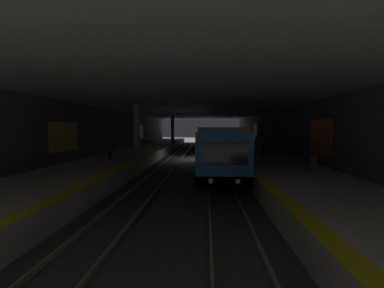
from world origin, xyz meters
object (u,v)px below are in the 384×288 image
Objects in this scene: person_boarding at (257,141)px; trash_bin at (313,163)px; person_walking_mid at (146,139)px; pillar_near at (137,131)px; person_standing_far at (112,144)px; bench_right_mid at (149,139)px; pillar_far at (172,129)px; bench_left_near at (268,145)px; bench_right_near at (125,145)px; person_waiting_near at (110,149)px; bench_left_mid at (258,143)px; backpack_on_floor at (271,155)px; metro_train at (213,141)px; suitcase_rolling at (264,151)px.

person_boarding reaches higher than trash_bin.
person_boarding is at bearing -95.82° from person_walking_mid.
person_standing_far is at bearing 43.33° from pillar_near.
pillar_far is at bearing -101.09° from bench_right_mid.
bench_left_near is 17.07m from bench_right_near.
bench_right_mid is at bearing 5.39° from person_waiting_near.
bench_left_mid is 4.25× the size of backpack_on_floor.
bench_left_near is 13.44m from trash_bin.
person_waiting_near is at bearing 141.21° from metro_train.
bench_left_near is 1.00× the size of bench_right_mid.
person_walking_mid is (-7.05, -1.22, 0.37)m from bench_right_mid.
bench_left_mid is 1.07× the size of person_boarding.
suitcase_rolling is at bearing 5.76° from trash_bin.
pillar_far reaches higher than bench_right_near.
person_waiting_near is at bearing 133.83° from bench_left_mid.
trash_bin is (-18.45, 0.73, -0.10)m from bench_left_mid.
metro_train is 10.12m from backpack_on_floor.
person_boarding is at bearing -122.09° from pillar_far.
pillar_far is at bearing 47.24° from bench_left_near.
bench_right_near is 5.67m from person_walking_mid.
bench_left_near is (-11.91, -12.88, -1.75)m from pillar_far.
trash_bin reaches higher than backpack_on_floor.
person_standing_far is (-10.01, 16.63, 0.40)m from bench_left_mid.
backpack_on_floor is (1.82, -13.34, -0.66)m from person_waiting_near.
pillar_near reaches higher than trash_bin.
person_waiting_near is at bearing 121.99° from bench_left_near.
pillar_far is 2.68× the size of bench_right_mid.
person_waiting_near reaches higher than bench_right_near.
metro_train is 22.83× the size of person_waiting_near.
person_boarding is (2.71, -5.89, -0.12)m from metro_train.
bench_left_mid is (-6.89, -12.88, -1.75)m from pillar_far.
pillar_far is 11.38× the size of backpack_on_floor.
bench_right_near is at bearing 50.27° from trash_bin.
backpack_on_floor is 0.47× the size of trash_bin.
person_boarding reaches higher than bench_right_mid.
person_walking_mid reaches higher than bench_left_mid.
bench_right_near is (-4.87, 17.07, 0.00)m from bench_left_mid.
person_walking_mid is (15.04, 0.87, 0.03)m from person_waiting_near.
backpack_on_floor is at bearing 172.53° from bench_left_mid.
bench_left_mid is 20.77m from person_waiting_near.
person_standing_far reaches higher than person_walking_mid.
person_boarding is 3.96× the size of backpack_on_floor.
bench_right_near is 1.83× the size of suitcase_rolling.
bench_left_mid is 18.73m from bench_right_mid.
person_walking_mid is (0.66, 15.85, 0.37)m from bench_left_mid.
bench_right_mid is 1.03× the size of person_walking_mid.
trash_bin is (-13.58, -16.33, -0.10)m from bench_right_near.
bench_right_mid is 1.07× the size of person_waiting_near.
pillar_near reaches higher than person_waiting_near.
bench_left_near is at bearing -55.20° from pillar_near.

